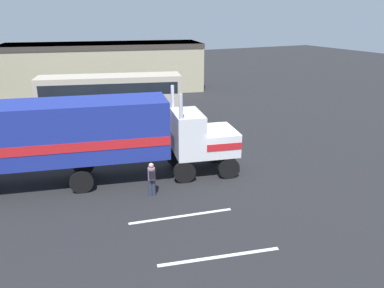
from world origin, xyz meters
TOP-DOWN VIEW (x-y plane):
  - ground_plane at (0.00, 0.00)m, footprint 120.00×120.00m
  - lane_stripe_near at (-3.67, -3.50)m, footprint 4.36×0.93m
  - lane_stripe_mid at (-3.59, -6.59)m, footprint 4.33×1.13m
  - semi_truck at (-6.63, 1.62)m, footprint 14.35×5.64m
  - person_bystander at (-4.12, -1.20)m, footprint 0.37×0.47m
  - parked_bus at (-2.37, 12.93)m, footprint 11.28×5.42m
  - building_backdrop at (-0.16, 24.03)m, footprint 21.15×10.44m

SIDE VIEW (x-z plane):
  - ground_plane at x=0.00m, z-range 0.00..0.00m
  - lane_stripe_near at x=-3.67m, z-range 0.00..0.01m
  - lane_stripe_mid at x=-3.59m, z-range 0.00..0.01m
  - person_bystander at x=-4.12m, z-range 0.08..1.71m
  - parked_bus at x=-2.37m, z-range 0.37..3.77m
  - semi_truck at x=-6.63m, z-range 0.27..4.77m
  - building_backdrop at x=-0.16m, z-range 0.21..5.21m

